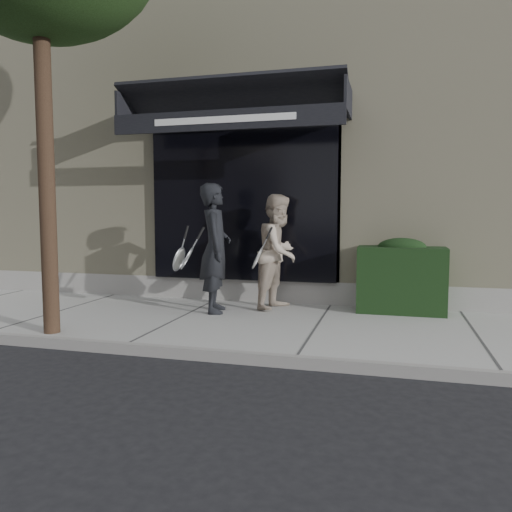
% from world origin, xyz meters
% --- Properties ---
extents(ground, '(80.00, 80.00, 0.00)m').
position_xyz_m(ground, '(0.00, 0.00, 0.00)').
color(ground, black).
rests_on(ground, ground).
extents(sidewalk, '(20.00, 3.00, 0.12)m').
position_xyz_m(sidewalk, '(0.00, 0.00, 0.06)').
color(sidewalk, '#A0A09B').
rests_on(sidewalk, ground).
extents(curb, '(20.00, 0.10, 0.14)m').
position_xyz_m(curb, '(0.00, -1.55, 0.07)').
color(curb, gray).
rests_on(curb, ground).
extents(building_facade, '(14.30, 8.04, 5.64)m').
position_xyz_m(building_facade, '(-0.01, 4.96, 2.74)').
color(building_facade, beige).
rests_on(building_facade, ground).
extents(hedge, '(1.30, 0.70, 1.14)m').
position_xyz_m(hedge, '(1.10, 1.25, 0.66)').
color(hedge, black).
rests_on(hedge, sidewalk).
extents(pedestrian_front, '(0.88, 0.94, 1.96)m').
position_xyz_m(pedestrian_front, '(-1.64, 0.49, 1.10)').
color(pedestrian_front, black).
rests_on(pedestrian_front, sidewalk).
extents(pedestrian_back, '(0.90, 1.03, 1.81)m').
position_xyz_m(pedestrian_back, '(-0.77, 1.04, 1.02)').
color(pedestrian_back, '#BFAD99').
rests_on(pedestrian_back, sidewalk).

